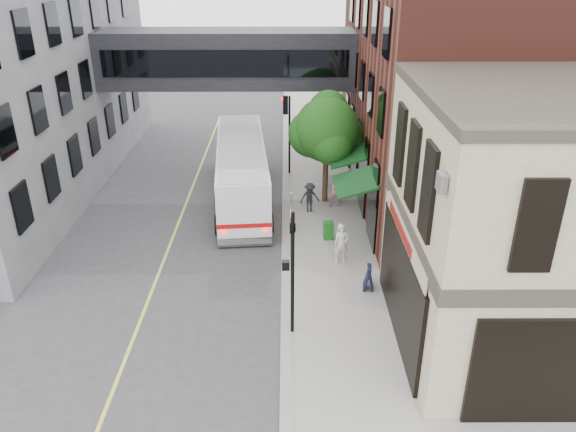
{
  "coord_description": "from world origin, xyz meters",
  "views": [
    {
      "loc": [
        0.19,
        -13.6,
        11.94
      ],
      "look_at": [
        0.26,
        4.69,
        3.22
      ],
      "focal_mm": 35.0,
      "sensor_mm": 36.0,
      "label": 1
    }
  ],
  "objects_px": {
    "pedestrian_a": "(341,244)",
    "newspaper_box": "(328,230)",
    "bus": "(242,169)",
    "sandwich_board": "(369,278)",
    "pedestrian_b": "(338,191)",
    "pedestrian_c": "(310,197)"
  },
  "relations": [
    {
      "from": "bus",
      "to": "pedestrian_c",
      "type": "relative_size",
      "value": 7.4
    },
    {
      "from": "pedestrian_a",
      "to": "pedestrian_c",
      "type": "xyz_separation_m",
      "value": [
        -1.1,
        5.0,
        -0.11
      ]
    },
    {
      "from": "pedestrian_b",
      "to": "pedestrian_c",
      "type": "height_order",
      "value": "pedestrian_b"
    },
    {
      "from": "bus",
      "to": "pedestrian_b",
      "type": "distance_m",
      "value": 5.12
    },
    {
      "from": "pedestrian_b",
      "to": "sandwich_board",
      "type": "height_order",
      "value": "pedestrian_b"
    },
    {
      "from": "newspaper_box",
      "to": "sandwich_board",
      "type": "bearing_deg",
      "value": -78.56
    },
    {
      "from": "bus",
      "to": "pedestrian_c",
      "type": "xyz_separation_m",
      "value": [
        3.47,
        -1.94,
        -0.76
      ]
    },
    {
      "from": "bus",
      "to": "pedestrian_c",
      "type": "bearing_deg",
      "value": -29.25
    },
    {
      "from": "bus",
      "to": "newspaper_box",
      "type": "xyz_separation_m",
      "value": [
        4.19,
        -4.86,
        -1.1
      ]
    },
    {
      "from": "pedestrian_a",
      "to": "newspaper_box",
      "type": "bearing_deg",
      "value": 91.1
    },
    {
      "from": "sandwich_board",
      "to": "pedestrian_c",
      "type": "bearing_deg",
      "value": 112.6
    },
    {
      "from": "bus",
      "to": "newspaper_box",
      "type": "height_order",
      "value": "bus"
    },
    {
      "from": "bus",
      "to": "pedestrian_c",
      "type": "height_order",
      "value": "bus"
    },
    {
      "from": "pedestrian_b",
      "to": "sandwich_board",
      "type": "relative_size",
      "value": 1.77
    },
    {
      "from": "pedestrian_c",
      "to": "pedestrian_b",
      "type": "bearing_deg",
      "value": 9.53
    },
    {
      "from": "pedestrian_a",
      "to": "sandwich_board",
      "type": "relative_size",
      "value": 1.77
    },
    {
      "from": "pedestrian_b",
      "to": "newspaper_box",
      "type": "relative_size",
      "value": 2.1
    },
    {
      "from": "bus",
      "to": "pedestrian_a",
      "type": "distance_m",
      "value": 8.33
    },
    {
      "from": "bus",
      "to": "sandwich_board",
      "type": "bearing_deg",
      "value": -58.78
    },
    {
      "from": "newspaper_box",
      "to": "pedestrian_c",
      "type": "bearing_deg",
      "value": 98.56
    },
    {
      "from": "pedestrian_c",
      "to": "sandwich_board",
      "type": "relative_size",
      "value": 1.55
    },
    {
      "from": "pedestrian_c",
      "to": "sandwich_board",
      "type": "xyz_separation_m",
      "value": [
        1.97,
        -7.04,
        -0.27
      ]
    }
  ]
}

